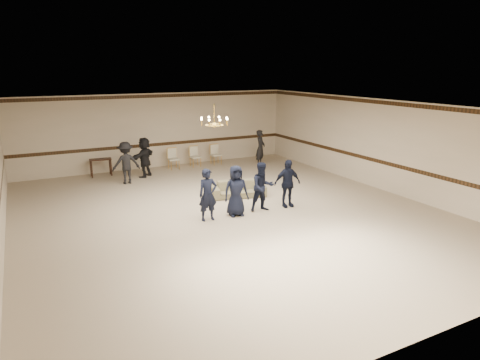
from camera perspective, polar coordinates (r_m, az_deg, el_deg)
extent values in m
cube|color=tan|center=(12.91, -1.47, -4.45)|extent=(12.00, 14.00, 0.01)
cube|color=#36271E|center=(12.22, -1.57, 9.85)|extent=(12.00, 14.00, 0.01)
cube|color=beige|center=(18.92, -10.89, 6.52)|extent=(12.00, 0.01, 3.20)
cube|color=beige|center=(7.14, 24.15, -8.53)|extent=(12.00, 0.01, 3.20)
cube|color=beige|center=(15.97, 18.30, 4.51)|extent=(0.01, 14.00, 3.20)
cube|color=#392211|center=(19.00, -10.78, 4.73)|extent=(12.00, 0.02, 0.14)
cube|color=#392211|center=(18.75, -11.10, 10.99)|extent=(12.00, 0.02, 0.14)
imported|color=black|center=(12.14, -4.33, -2.00)|extent=(0.56, 0.38, 1.52)
imported|color=black|center=(12.50, -0.54, -1.45)|extent=(0.80, 0.58, 1.52)
imported|color=black|center=(12.91, 3.03, -0.93)|extent=(0.80, 0.66, 1.52)
imported|color=black|center=(13.38, 6.36, -0.44)|extent=(0.92, 0.47, 1.52)
imported|color=#7A7751|center=(14.45, -0.19, -1.21)|extent=(1.93, 1.13, 0.53)
imported|color=black|center=(16.51, -15.04, 2.23)|extent=(1.03, 0.59, 1.59)
imported|color=black|center=(17.38, -12.66, 3.00)|extent=(1.42, 1.33, 1.59)
imported|color=black|center=(18.93, 2.76, 4.31)|extent=(0.69, 0.67, 1.59)
cube|color=#331A11|center=(18.04, -18.14, 1.61)|extent=(0.87, 0.43, 0.71)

